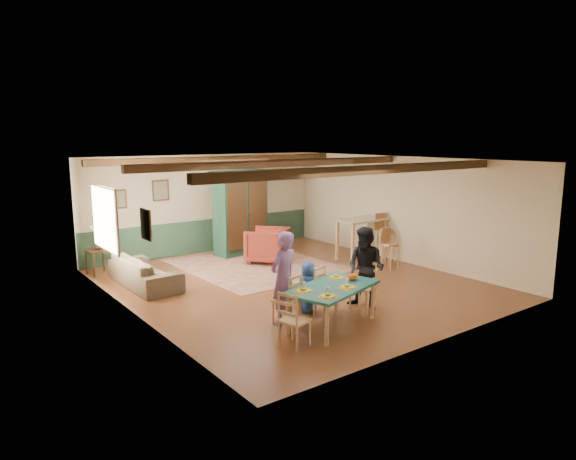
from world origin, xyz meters
TOP-DOWN VIEW (x-y plane):
  - floor at (0.00, 0.00)m, footprint 8.00×8.00m
  - wall_back at (0.00, 4.00)m, footprint 7.00×0.02m
  - wall_left at (-3.50, 0.00)m, footprint 0.02×8.00m
  - wall_right at (3.50, 0.00)m, footprint 0.02×8.00m
  - ceiling at (0.00, 0.00)m, footprint 7.00×8.00m
  - wainscot_back at (0.00, 3.98)m, footprint 6.95×0.03m
  - ceiling_beam_front at (0.00, -2.30)m, footprint 6.95×0.16m
  - ceiling_beam_mid at (0.00, 0.40)m, footprint 6.95×0.16m
  - ceiling_beam_back at (0.00, 3.00)m, footprint 6.95×0.16m
  - window_left at (-3.47, 1.70)m, footprint 0.06×1.60m
  - picture_left_wall at (-3.47, -0.60)m, footprint 0.04×0.42m
  - picture_back_a at (-1.30, 3.97)m, footprint 0.45×0.04m
  - picture_back_b at (-2.40, 3.97)m, footprint 0.38×0.04m
  - dining_table at (-1.02, -2.51)m, footprint 1.88×1.38m
  - dining_chair_far_left at (-1.57, -1.97)m, footprint 0.50×0.51m
  - dining_chair_far_right at (-0.85, -1.75)m, footprint 0.50×0.51m
  - dining_chair_end_left at (-2.05, -2.82)m, footprint 0.51×0.50m
  - dining_chair_end_right at (0.01, -2.20)m, footprint 0.51×0.50m
  - person_man at (-1.59, -1.90)m, footprint 0.68×0.54m
  - person_woman at (0.10, -2.17)m, footprint 0.78×0.89m
  - person_child at (-0.87, -1.68)m, footprint 0.53×0.42m
  - cat at (-0.50, -2.45)m, footprint 0.36×0.22m
  - place_setting_near_left at (-1.44, -2.88)m, footprint 0.44×0.38m
  - place_setting_near_center at (-0.86, -2.70)m, footprint 0.44×0.38m
  - place_setting_far_left at (-1.58, -2.43)m, footprint 0.44×0.38m
  - place_setting_far_right at (-0.59, -2.13)m, footprint 0.44×0.38m
  - area_rug at (0.21, 1.84)m, footprint 3.42×4.03m
  - armoire at (0.63, 3.16)m, footprint 1.69×0.86m
  - armchair at (0.64, 1.88)m, footprint 1.36×1.37m
  - sofa at (-2.68, 1.71)m, footprint 0.90×2.19m
  - end_table at (-3.19, 3.27)m, footprint 0.55×0.55m
  - table_lamp at (-3.19, 3.27)m, footprint 0.34×0.34m
  - counter_table at (2.79, 0.70)m, footprint 1.30×0.76m
  - bar_stool_left at (2.60, -0.50)m, footprint 0.38×0.42m
  - bar_stool_right at (3.23, 0.23)m, footprint 0.47×0.51m

SIDE VIEW (x-z plane):
  - floor at x=0.00m, z-range 0.00..0.00m
  - area_rug at x=0.21m, z-range 0.00..0.01m
  - end_table at x=-3.19m, z-range 0.00..0.60m
  - sofa at x=-2.68m, z-range 0.00..0.63m
  - dining_table at x=-1.02m, z-range 0.00..0.70m
  - dining_chair_far_left at x=-1.57m, z-range 0.00..0.89m
  - dining_chair_far_right at x=-0.85m, z-range 0.00..0.89m
  - dining_chair_end_left at x=-2.05m, z-range 0.00..0.89m
  - dining_chair_end_right at x=0.01m, z-range 0.00..0.89m
  - armchair at x=0.64m, z-range 0.00..0.90m
  - wainscot_back at x=0.00m, z-range 0.00..0.90m
  - person_child at x=-0.87m, z-range 0.00..0.94m
  - bar_stool_left at x=2.60m, z-range 0.00..1.02m
  - counter_table at x=2.79m, z-range 0.00..1.08m
  - bar_stool_right at x=3.23m, z-range 0.00..1.23m
  - place_setting_near_left at x=-1.44m, z-range 0.70..0.81m
  - place_setting_near_center at x=-0.86m, z-range 0.70..0.81m
  - place_setting_far_left at x=-1.58m, z-range 0.70..0.81m
  - place_setting_far_right at x=-0.59m, z-range 0.70..0.81m
  - person_woman at x=0.10m, z-range 0.00..1.55m
  - cat at x=-0.50m, z-range 0.70..0.87m
  - person_man at x=-1.59m, z-range 0.00..1.62m
  - table_lamp at x=-3.19m, z-range 0.60..1.16m
  - armoire at x=0.63m, z-range 0.00..2.29m
  - wall_back at x=0.00m, z-range 0.00..2.70m
  - wall_left at x=-3.50m, z-range 0.00..2.70m
  - wall_right at x=3.50m, z-range 0.00..2.70m
  - window_left at x=-3.47m, z-range 0.90..2.20m
  - picture_back_b at x=-2.40m, z-range 1.41..1.89m
  - picture_left_wall at x=-3.47m, z-range 1.49..2.01m
  - picture_back_a at x=-1.30m, z-range 1.52..2.08m
  - ceiling_beam_front at x=0.00m, z-range 2.53..2.69m
  - ceiling_beam_mid at x=0.00m, z-range 2.53..2.69m
  - ceiling_beam_back at x=0.00m, z-range 2.53..2.69m
  - ceiling at x=0.00m, z-range 2.69..2.71m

